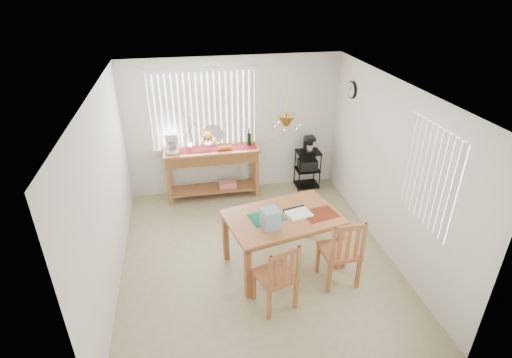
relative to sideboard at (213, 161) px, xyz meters
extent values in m
cube|color=tan|center=(0.45, -1.98, -0.74)|extent=(4.00, 4.50, 0.01)
cube|color=white|center=(0.45, 0.32, 0.56)|extent=(4.00, 0.10, 2.60)
cube|color=white|center=(0.45, -4.28, 0.56)|extent=(4.00, 0.10, 2.60)
cube|color=white|center=(-1.60, -1.98, 0.56)|extent=(0.10, 4.50, 2.60)
cube|color=white|center=(2.50, -1.98, 0.56)|extent=(0.10, 4.50, 2.60)
cube|color=white|center=(0.45, -1.98, 1.91)|extent=(4.00, 4.50, 0.10)
cube|color=white|center=(-0.10, 0.26, 0.91)|extent=(1.90, 0.01, 1.40)
cube|color=white|center=(-1.00, 0.25, 0.91)|extent=(0.07, 0.03, 1.40)
cube|color=white|center=(-0.89, 0.25, 0.91)|extent=(0.07, 0.03, 1.40)
cube|color=white|center=(-0.79, 0.25, 0.91)|extent=(0.07, 0.03, 1.40)
cube|color=white|center=(-0.68, 0.25, 0.91)|extent=(0.07, 0.03, 1.40)
cube|color=white|center=(-0.58, 0.25, 0.91)|extent=(0.07, 0.03, 1.40)
cube|color=white|center=(-0.47, 0.25, 0.91)|extent=(0.07, 0.03, 1.40)
cube|color=white|center=(-0.36, 0.25, 0.91)|extent=(0.07, 0.03, 1.40)
cube|color=white|center=(-0.26, 0.25, 0.91)|extent=(0.07, 0.03, 1.40)
cube|color=white|center=(-0.15, 0.25, 0.91)|extent=(0.07, 0.03, 1.40)
cube|color=white|center=(-0.05, 0.25, 0.91)|extent=(0.07, 0.03, 1.40)
cube|color=white|center=(0.06, 0.25, 0.91)|extent=(0.07, 0.03, 1.40)
cube|color=white|center=(0.16, 0.25, 0.91)|extent=(0.07, 0.03, 1.40)
cube|color=white|center=(0.27, 0.25, 0.91)|extent=(0.07, 0.03, 1.40)
cube|color=white|center=(0.37, 0.25, 0.91)|extent=(0.07, 0.03, 1.40)
cube|color=white|center=(0.48, 0.25, 0.91)|extent=(0.07, 0.03, 1.40)
cube|color=white|center=(0.59, 0.25, 0.91)|extent=(0.07, 0.03, 1.40)
cube|color=white|center=(0.69, 0.25, 0.91)|extent=(0.07, 0.03, 1.40)
cube|color=white|center=(0.80, 0.25, 0.91)|extent=(0.07, 0.03, 1.40)
cube|color=white|center=(-0.10, 0.24, 0.18)|extent=(1.98, 0.06, 0.06)
cube|color=white|center=(-0.10, 0.24, 1.64)|extent=(1.98, 0.06, 0.06)
cube|color=white|center=(2.44, -2.88, 0.91)|extent=(0.01, 1.10, 1.30)
cube|color=white|center=(2.43, -3.38, 0.91)|extent=(0.03, 0.07, 1.30)
cube|color=white|center=(2.43, -3.27, 0.91)|extent=(0.03, 0.07, 1.30)
cube|color=white|center=(2.43, -3.16, 0.91)|extent=(0.03, 0.07, 1.30)
cube|color=white|center=(2.43, -3.05, 0.91)|extent=(0.03, 0.07, 1.30)
cube|color=white|center=(2.43, -2.94, 0.91)|extent=(0.03, 0.07, 1.30)
cube|color=white|center=(2.43, -2.83, 0.91)|extent=(0.03, 0.07, 1.30)
cube|color=white|center=(2.43, -2.72, 0.91)|extent=(0.03, 0.07, 1.30)
cube|color=white|center=(2.43, -2.61, 0.91)|extent=(0.03, 0.07, 1.30)
cube|color=white|center=(2.43, -2.50, 0.91)|extent=(0.03, 0.07, 1.30)
cube|color=white|center=(2.43, -2.39, 0.91)|extent=(0.03, 0.07, 1.30)
cylinder|color=black|center=(2.42, -0.43, 1.34)|extent=(0.04, 0.30, 0.30)
cylinder|color=white|center=(2.40, -0.43, 1.34)|extent=(0.01, 0.25, 0.25)
cylinder|color=olive|center=(0.79, -2.21, 1.69)|extent=(0.01, 0.01, 0.34)
cone|color=olive|center=(0.79, -2.21, 1.51)|extent=(0.24, 0.24, 0.14)
sphere|color=white|center=(0.95, -2.21, 1.45)|extent=(0.05, 0.05, 0.05)
sphere|color=white|center=(0.87, -2.07, 1.45)|extent=(0.05, 0.05, 0.05)
sphere|color=white|center=(0.71, -2.07, 1.45)|extent=(0.05, 0.05, 0.05)
sphere|color=white|center=(0.63, -2.21, 1.45)|extent=(0.05, 0.05, 0.05)
sphere|color=white|center=(0.71, -2.35, 1.45)|extent=(0.05, 0.05, 0.05)
sphere|color=white|center=(0.87, -2.35, 1.45)|extent=(0.05, 0.05, 0.05)
cube|color=#AE673B|center=(-0.01, 0.00, 0.22)|extent=(1.75, 0.49, 0.04)
cube|color=brown|center=(-0.01, 0.00, 0.10)|extent=(1.68, 0.45, 0.17)
cube|color=#AE673B|center=(-0.83, -0.19, -0.36)|extent=(0.07, 0.07, 0.75)
cube|color=#AE673B|center=(0.81, -0.19, -0.36)|extent=(0.07, 0.07, 0.75)
cube|color=#AE673B|center=(-0.83, 0.19, -0.36)|extent=(0.07, 0.07, 0.75)
cube|color=#AE673B|center=(0.81, 0.19, -0.36)|extent=(0.07, 0.07, 0.75)
cube|color=#AE673B|center=(-0.01, 0.00, -0.57)|extent=(1.62, 0.43, 0.03)
cube|color=red|center=(0.26, 0.00, -0.50)|extent=(0.33, 0.24, 0.11)
cube|color=maroon|center=(-0.01, 0.00, 0.25)|extent=(1.66, 0.27, 0.01)
cube|color=white|center=(-0.71, 0.00, 0.27)|extent=(0.22, 0.26, 0.05)
cube|color=white|center=(-0.71, 0.09, 0.41)|extent=(0.22, 0.09, 0.33)
cube|color=white|center=(-0.71, -0.02, 0.59)|extent=(0.22, 0.24, 0.08)
cylinder|color=white|center=(-0.71, -0.03, 0.37)|extent=(0.14, 0.14, 0.14)
cylinder|color=white|center=(-0.07, -0.02, 0.30)|extent=(0.05, 0.05, 0.11)
cone|color=white|center=(-0.07, -0.02, 0.40)|extent=(0.28, 0.28, 0.10)
sphere|color=#A82C16|center=(-0.01, -0.02, 0.50)|extent=(0.09, 0.09, 0.09)
sphere|color=#A82C16|center=(-0.07, 0.03, 0.50)|extent=(0.09, 0.09, 0.09)
sphere|color=#A82C16|center=(-0.12, -0.02, 0.50)|extent=(0.09, 0.09, 0.09)
sphere|color=#A82C16|center=(-0.07, -0.08, 0.50)|extent=(0.09, 0.09, 0.09)
sphere|color=orange|center=(0.14, -0.09, 0.29)|extent=(0.09, 0.09, 0.09)
sphere|color=orange|center=(0.23, -0.09, 0.29)|extent=(0.09, 0.09, 0.09)
sphere|color=orange|center=(0.32, -0.09, 0.29)|extent=(0.09, 0.09, 0.09)
cylinder|color=silver|center=(0.04, 0.21, 0.44)|extent=(0.39, 0.10, 0.39)
cylinder|color=white|center=(-0.39, 0.05, 0.32)|extent=(0.09, 0.09, 0.15)
cylinder|color=#4C3823|center=(-0.39, 0.05, 0.64)|extent=(0.09, 0.04, 0.49)
cylinder|color=#4C3823|center=(-0.39, 0.05, 0.67)|extent=(0.15, 0.07, 0.53)
cylinder|color=#4C3823|center=(-0.39, 0.05, 0.62)|extent=(0.19, 0.08, 0.40)
cylinder|color=#4C3823|center=(-0.39, 0.05, 0.70)|extent=(0.06, 0.03, 0.60)
cylinder|color=#4C3823|center=(-0.39, 0.05, 0.61)|extent=(0.24, 0.11, 0.34)
cylinder|color=black|center=(0.70, 0.05, 0.37)|extent=(0.08, 0.08, 0.25)
cylinder|color=black|center=(0.70, 0.05, 0.54)|extent=(0.03, 0.03, 0.09)
cylinder|color=black|center=(1.66, -0.15, -0.35)|extent=(0.02, 0.02, 0.78)
cylinder|color=black|center=(2.08, -0.15, -0.35)|extent=(0.02, 0.02, 0.78)
cylinder|color=black|center=(1.66, 0.18, -0.35)|extent=(0.02, 0.02, 0.78)
cylinder|color=black|center=(2.08, 0.18, -0.35)|extent=(0.02, 0.02, 0.78)
cube|color=black|center=(1.87, 0.02, 0.02)|extent=(0.46, 0.36, 0.03)
cube|color=black|center=(1.87, 0.02, -0.35)|extent=(0.46, 0.36, 0.02)
cube|color=black|center=(1.87, 0.02, -0.68)|extent=(0.46, 0.36, 0.02)
cube|color=black|center=(1.87, 0.02, -0.24)|extent=(0.35, 0.27, 0.20)
cube|color=black|center=(1.87, 0.00, 0.06)|extent=(0.18, 0.22, 0.05)
cube|color=black|center=(1.87, 0.07, 0.17)|extent=(0.18, 0.07, 0.27)
cube|color=black|center=(1.87, 0.00, 0.32)|extent=(0.18, 0.20, 0.06)
cylinder|color=silver|center=(1.87, -0.01, 0.14)|extent=(0.12, 0.12, 0.12)
cube|color=#AE673B|center=(0.79, -2.21, 0.08)|extent=(1.75, 1.32, 0.04)
cube|color=brown|center=(0.79, -2.21, 0.02)|extent=(1.61, 1.19, 0.07)
cube|color=#AE673B|center=(0.18, -2.79, -0.37)|extent=(0.09, 0.09, 0.73)
cube|color=#AE673B|center=(1.58, -2.48, -0.37)|extent=(0.09, 0.09, 0.73)
cube|color=#AE673B|center=(-0.01, -1.94, -0.37)|extent=(0.09, 0.09, 0.73)
cube|color=#AE673B|center=(1.39, -1.63, -0.37)|extent=(0.09, 0.09, 0.73)
cube|color=#12674B|center=(0.56, -2.20, 0.10)|extent=(0.53, 0.43, 0.01)
cube|color=maroon|center=(1.31, -2.27, 0.10)|extent=(0.53, 0.43, 0.01)
cube|color=white|center=(1.02, -2.22, 0.11)|extent=(0.39, 0.33, 0.03)
cube|color=black|center=(0.99, -2.07, 0.12)|extent=(0.34, 0.10, 0.03)
cube|color=#7CA7B4|center=(0.55, -2.43, 0.24)|extent=(0.27, 0.27, 0.27)
cube|color=#AE673B|center=(0.50, -2.98, -0.27)|extent=(0.58, 0.58, 0.04)
cube|color=#AE673B|center=(0.63, -2.74, -0.51)|extent=(0.06, 0.06, 0.45)
cube|color=#AE673B|center=(0.25, -2.86, -0.51)|extent=(0.06, 0.06, 0.45)
cube|color=#AE673B|center=(0.75, -3.11, -0.51)|extent=(0.06, 0.06, 0.45)
cube|color=#AE673B|center=(0.37, -3.23, -0.51)|extent=(0.06, 0.06, 0.45)
cube|color=#AE673B|center=(0.75, -3.12, 0.01)|extent=(0.05, 0.05, 0.50)
cube|color=#AE673B|center=(0.37, -3.24, 0.01)|extent=(0.05, 0.05, 0.50)
cube|color=#AE673B|center=(0.56, -3.18, 0.23)|extent=(0.41, 0.16, 0.07)
cube|color=#AE673B|center=(0.67, -3.15, -0.02)|extent=(0.05, 0.03, 0.40)
cube|color=#AE673B|center=(0.56, -3.18, -0.02)|extent=(0.05, 0.03, 0.40)
cube|color=#AE673B|center=(0.46, -3.22, -0.02)|extent=(0.05, 0.03, 0.40)
cube|color=#AE673B|center=(1.47, -2.70, -0.23)|extent=(0.51, 0.51, 0.05)
cube|color=#AE673B|center=(1.67, -2.48, -0.50)|extent=(0.05, 0.05, 0.48)
cube|color=#AE673B|center=(1.25, -2.50, -0.50)|extent=(0.05, 0.05, 0.48)
cube|color=#AE673B|center=(1.69, -2.91, -0.50)|extent=(0.05, 0.05, 0.48)
cube|color=#AE673B|center=(1.26, -2.92, -0.50)|extent=(0.05, 0.05, 0.48)
cube|color=#AE673B|center=(1.69, -2.92, 0.06)|extent=(0.04, 0.04, 0.54)
cube|color=#AE673B|center=(1.26, -2.93, 0.06)|extent=(0.04, 0.04, 0.54)
cube|color=#AE673B|center=(1.47, -2.93, 0.30)|extent=(0.45, 0.05, 0.07)
cube|color=#AE673B|center=(1.59, -2.92, 0.03)|extent=(0.05, 0.03, 0.43)
cube|color=#AE673B|center=(1.47, -2.93, 0.03)|extent=(0.05, 0.03, 0.43)
cube|color=#AE673B|center=(1.36, -2.93, 0.03)|extent=(0.05, 0.03, 0.43)
camera|label=1|loc=(-0.47, -6.78, 3.17)|focal=28.00mm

